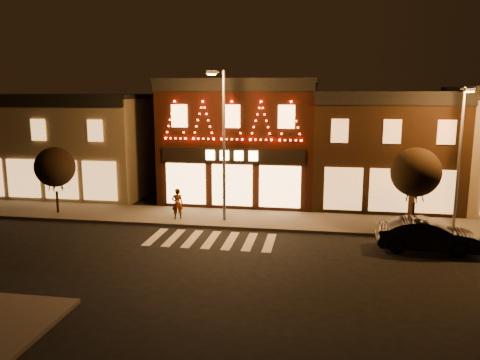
# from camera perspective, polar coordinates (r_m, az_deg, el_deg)

# --- Properties ---
(ground) EXTENTS (120.00, 120.00, 0.00)m
(ground) POSITION_cam_1_polar(r_m,az_deg,el_deg) (21.03, -5.94, -10.40)
(ground) COLOR black
(ground) RESTS_ON ground
(sidewalk_far) EXTENTS (44.00, 4.00, 0.15)m
(sidewalk_far) POSITION_cam_1_polar(r_m,az_deg,el_deg) (28.11, 2.36, -4.76)
(sidewalk_far) COLOR #47423D
(sidewalk_far) RESTS_ON ground
(building_left) EXTENTS (12.20, 8.28, 7.30)m
(building_left) POSITION_cam_1_polar(r_m,az_deg,el_deg) (37.86, -19.57, 4.14)
(building_left) COLOR #6F644F
(building_left) RESTS_ON ground
(building_pulp) EXTENTS (10.20, 8.34, 8.30)m
(building_pulp) POSITION_cam_1_polar(r_m,az_deg,el_deg) (33.48, 0.29, 4.85)
(building_pulp) COLOR #33130B
(building_pulp) RESTS_ON ground
(building_right_a) EXTENTS (9.20, 8.28, 7.50)m
(building_right_a) POSITION_cam_1_polar(r_m,az_deg,el_deg) (33.37, 16.65, 3.69)
(building_right_a) COLOR #331F12
(building_right_a) RESTS_ON ground
(streetlamp_mid) EXTENTS (0.65, 1.95, 8.49)m
(streetlamp_mid) POSITION_cam_1_polar(r_m,az_deg,el_deg) (26.66, -2.14, 5.45)
(streetlamp_mid) COLOR #59595E
(streetlamp_mid) RESTS_ON sidewalk_far
(streetlamp_right) EXTENTS (0.53, 1.74, 7.58)m
(streetlamp_right) POSITION_cam_1_polar(r_m,az_deg,el_deg) (27.93, 24.90, 3.61)
(streetlamp_right) COLOR #59595E
(streetlamp_right) RESTS_ON sidewalk_far
(tree_left) EXTENTS (2.42, 2.42, 4.04)m
(tree_left) POSITION_cam_1_polar(r_m,az_deg,el_deg) (31.01, -21.26, 1.45)
(tree_left) COLOR black
(tree_left) RESTS_ON sidewalk_far
(tree_right) EXTENTS (2.65, 2.65, 4.43)m
(tree_right) POSITION_cam_1_polar(r_m,az_deg,el_deg) (27.14, 20.28, 0.88)
(tree_right) COLOR black
(tree_right) RESTS_ON sidewalk_far
(dark_sedan) EXTENTS (4.69, 1.70, 1.54)m
(dark_sedan) POSITION_cam_1_polar(r_m,az_deg,el_deg) (24.46, 21.46, -6.17)
(dark_sedan) COLOR black
(dark_sedan) RESTS_ON ground
(pedestrian) EXTENTS (0.77, 0.64, 1.81)m
(pedestrian) POSITION_cam_1_polar(r_m,az_deg,el_deg) (28.02, -7.50, -2.83)
(pedestrian) COLOR gray
(pedestrian) RESTS_ON sidewalk_far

